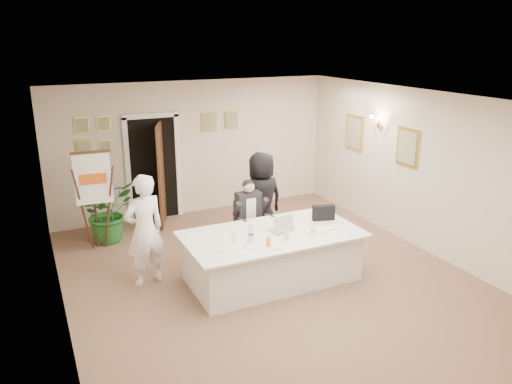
{
  "coord_description": "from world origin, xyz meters",
  "views": [
    {
      "loc": [
        -3.22,
        -6.35,
        3.66
      ],
      "look_at": [
        0.07,
        0.6,
        1.24
      ],
      "focal_mm": 35.0,
      "sensor_mm": 36.0,
      "label": 1
    }
  ],
  "objects": [
    {
      "name": "glass_a",
      "position": [
        -0.63,
        -0.13,
        0.84
      ],
      "size": [
        0.07,
        0.07,
        0.14
      ],
      "primitive_type": "cylinder",
      "rotation": [
        0.0,
        0.0,
        -0.04
      ],
      "color": "silver",
      "rests_on": "conference_table"
    },
    {
      "name": "potted_palm",
      "position": [
        -2.0,
        2.65,
        0.55
      ],
      "size": [
        1.32,
        1.29,
        1.11
      ],
      "primitive_type": "imported",
      "rotation": [
        0.0,
        0.0,
        0.62
      ],
      "color": "#216324",
      "rests_on": "floor"
    },
    {
      "name": "wall_back",
      "position": [
        0.0,
        3.5,
        1.4
      ],
      "size": [
        6.0,
        0.1,
        2.8
      ],
      "primitive_type": "cube",
      "color": "beige",
      "rests_on": "floor"
    },
    {
      "name": "wall_right",
      "position": [
        3.0,
        0.0,
        1.4
      ],
      "size": [
        0.1,
        7.0,
        2.8
      ],
      "primitive_type": "cube",
      "color": "beige",
      "rests_on": "floor"
    },
    {
      "name": "wall_front",
      "position": [
        0.0,
        -3.5,
        1.4
      ],
      "size": [
        6.0,
        0.1,
        2.8
      ],
      "primitive_type": "cube",
      "color": "beige",
      "rests_on": "floor"
    },
    {
      "name": "doorway",
      "position": [
        -0.88,
        3.32,
        1.04
      ],
      "size": [
        1.14,
        0.86,
        2.2
      ],
      "color": "black",
      "rests_on": "floor"
    },
    {
      "name": "conference_table",
      "position": [
        0.03,
        -0.05,
        0.39
      ],
      "size": [
        2.71,
        1.44,
        0.78
      ],
      "color": "silver",
      "rests_on": "floor"
    },
    {
      "name": "paper_stack",
      "position": [
        0.8,
        -0.28,
        0.79
      ],
      "size": [
        0.35,
        0.29,
        0.03
      ],
      "primitive_type": "cube",
      "rotation": [
        0.0,
        0.0,
        0.33
      ],
      "color": "white",
      "rests_on": "conference_table"
    },
    {
      "name": "floor",
      "position": [
        0.0,
        0.0,
        0.0
      ],
      "size": [
        7.0,
        7.0,
        0.0
      ],
      "primitive_type": "plane",
      "color": "brown",
      "rests_on": "ground"
    },
    {
      "name": "steel_jug",
      "position": [
        -0.4,
        -0.21,
        0.83
      ],
      "size": [
        0.11,
        0.11,
        0.11
      ],
      "primitive_type": "cylinder",
      "rotation": [
        0.0,
        0.0,
        0.21
      ],
      "color": "silver",
      "rests_on": "conference_table"
    },
    {
      "name": "flip_chart",
      "position": [
        -2.23,
        2.31,
        0.82
      ],
      "size": [
        0.62,
        0.4,
        1.76
      ],
      "color": "#3B1F13",
      "rests_on": "floor"
    },
    {
      "name": "ceiling",
      "position": [
        0.0,
        0.0,
        2.8
      ],
      "size": [
        6.0,
        7.0,
        0.02
      ],
      "primitive_type": "cube",
      "color": "white",
      "rests_on": "wall_back"
    },
    {
      "name": "laptop_bag",
      "position": [
        1.05,
        0.1,
        0.9
      ],
      "size": [
        0.38,
        0.2,
        0.25
      ],
      "primitive_type": "cube",
      "rotation": [
        0.0,
        0.0,
        -0.28
      ],
      "color": "black",
      "rests_on": "conference_table"
    },
    {
      "name": "standing_man",
      "position": [
        -1.75,
        0.65,
        0.87
      ],
      "size": [
        0.72,
        0.57,
        1.74
      ],
      "primitive_type": "imported",
      "rotation": [
        0.0,
        0.0,
        3.41
      ],
      "color": "white",
      "rests_on": "floor"
    },
    {
      "name": "wall_left",
      "position": [
        -3.0,
        0.0,
        1.4
      ],
      "size": [
        0.1,
        7.0,
        2.8
      ],
      "primitive_type": "cube",
      "color": "beige",
      "rests_on": "floor"
    },
    {
      "name": "plate_mid",
      "position": [
        -0.45,
        -0.42,
        0.78
      ],
      "size": [
        0.25,
        0.25,
        0.01
      ],
      "primitive_type": "cylinder",
      "rotation": [
        0.0,
        0.0,
        0.3
      ],
      "color": "white",
      "rests_on": "conference_table"
    },
    {
      "name": "glass_d",
      "position": [
        -0.24,
        0.12,
        0.84
      ],
      "size": [
        0.07,
        0.07,
        0.14
      ],
      "primitive_type": "cylinder",
      "rotation": [
        0.0,
        0.0,
        -0.06
      ],
      "color": "silver",
      "rests_on": "conference_table"
    },
    {
      "name": "plate_left",
      "position": [
        -0.86,
        -0.31,
        0.78
      ],
      "size": [
        0.26,
        0.26,
        0.01
      ],
      "primitive_type": "cylinder",
      "rotation": [
        0.0,
        0.0,
        -0.21
      ],
      "color": "white",
      "rests_on": "conference_table"
    },
    {
      "name": "laptop",
      "position": [
        0.21,
        0.02,
        0.91
      ],
      "size": [
        0.44,
        0.45,
        0.28
      ],
      "primitive_type": null,
      "rotation": [
        0.0,
        0.0,
        0.23
      ],
      "color": "#B7BABC",
      "rests_on": "conference_table"
    },
    {
      "name": "seated_man",
      "position": [
        0.13,
        0.98,
        0.67
      ],
      "size": [
        0.61,
        0.65,
        1.35
      ],
      "primitive_type": null,
      "rotation": [
        0.0,
        0.0,
        -0.05
      ],
      "color": "black",
      "rests_on": "floor"
    },
    {
      "name": "pictures_right_wall",
      "position": [
        2.97,
        1.2,
        1.75
      ],
      "size": [
        0.06,
        2.2,
        0.8
      ],
      "primitive_type": null,
      "color": "gold",
      "rests_on": "wall_right"
    },
    {
      "name": "wall_sconce",
      "position": [
        2.9,
        1.2,
        2.1
      ],
      "size": [
        0.2,
        0.3,
        0.24
      ],
      "primitive_type": null,
      "color": "gold",
      "rests_on": "wall_right"
    },
    {
      "name": "pictures_back_wall",
      "position": [
        -0.8,
        3.47,
        1.85
      ],
      "size": [
        3.4,
        0.06,
        0.8
      ],
      "primitive_type": null,
      "color": "gold",
      "rests_on": "wall_back"
    },
    {
      "name": "standing_woman",
      "position": [
        0.5,
        1.28,
        0.86
      ],
      "size": [
        0.89,
        0.63,
        1.72
      ],
      "primitive_type": "imported",
      "rotation": [
        0.0,
        0.0,
        3.24
      ],
      "color": "black",
      "rests_on": "floor"
    },
    {
      "name": "glass_b",
      "position": [
        0.1,
        -0.39,
        0.84
      ],
      "size": [
        0.08,
        0.08,
        0.14
      ],
      "primitive_type": "cylinder",
      "rotation": [
        0.0,
        0.0,
        -0.2
      ],
      "color": "silver",
      "rests_on": "conference_table"
    },
    {
      "name": "oj_glass",
      "position": [
        -0.24,
        -0.46,
        0.84
      ],
      "size": [
        0.09,
        0.09,
        0.13
      ],
      "primitive_type": "cylinder",
      "rotation": [
        0.0,
        0.0,
        0.32
      ],
      "color": "orange",
      "rests_on": "conference_table"
    },
    {
      "name": "plate_near",
      "position": [
        -0.12,
        -0.55,
        0.78
      ],
      "size": [
        0.27,
        0.27,
        0.01
      ],
      "primitive_type": "cylinder",
      "rotation": [
        0.0,
        0.0,
        0.22
      ],
      "color": "white",
      "rests_on": "conference_table"
    },
    {
      "name": "glass_c",
      "position": [
        0.54,
        -0.39,
        0.84
      ],
      "size": [
        0.08,
        0.08,
        0.14
      ],
      "primitive_type": "cylinder",
      "rotation": [
        0.0,
        0.0,
        0.09
      ],
      "color": "silver",
      "rests_on": "conference_table"
    }
  ]
}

